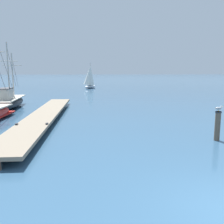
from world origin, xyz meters
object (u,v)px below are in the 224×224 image
distant_sailboat (90,77)px  mooring_piling (218,125)px  fishing_boat_2 (9,101)px  perched_seagull (219,108)px

distant_sailboat → mooring_piling: bearing=-80.4°
fishing_boat_2 → perched_seagull: size_ratio=20.13×
perched_seagull → distant_sailboat: distant_sailboat is taller
mooring_piling → perched_seagull: (-0.01, 0.00, 0.82)m
mooring_piling → distant_sailboat: (-6.21, 36.57, 1.36)m
perched_seagull → distant_sailboat: size_ratio=0.08×
distant_sailboat → fishing_boat_2: bearing=-106.0°
mooring_piling → fishing_boat_2: bearing=138.5°
mooring_piling → perched_seagull: perched_seagull is taller
fishing_boat_2 → mooring_piling: size_ratio=5.41×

